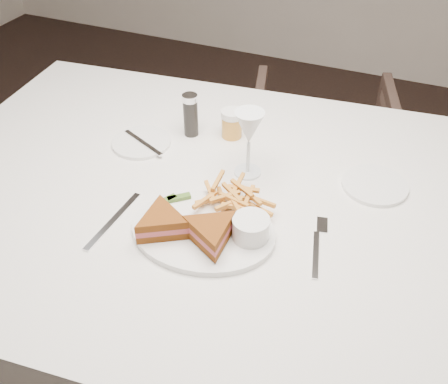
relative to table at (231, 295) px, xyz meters
name	(u,v)px	position (x,y,z in m)	size (l,w,h in m)	color
ground	(125,369)	(-0.32, -0.14, -0.38)	(5.00, 5.00, 0.00)	black
table	(231,295)	(0.00, 0.00, 0.00)	(1.60, 1.07, 0.75)	silver
chair_far	(320,147)	(0.03, 0.94, -0.07)	(0.58, 0.55, 0.60)	#46332B
table_setting	(219,194)	(-0.01, -0.05, 0.41)	(0.78, 0.56, 0.18)	white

